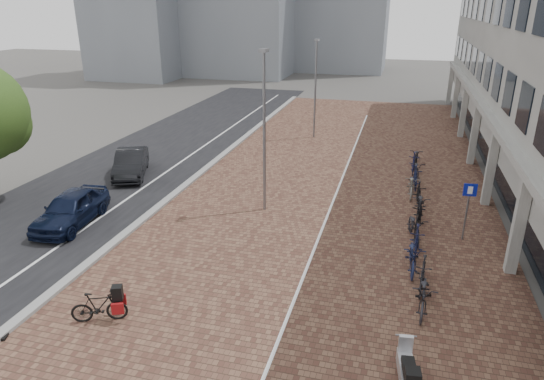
{
  "coord_description": "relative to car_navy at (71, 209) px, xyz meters",
  "views": [
    {
      "loc": [
        4.76,
        -11.52,
        8.42
      ],
      "look_at": [
        0.0,
        6.0,
        1.3
      ],
      "focal_mm": 31.54,
      "sensor_mm": 36.0,
      "label": 1
    }
  ],
  "objects": [
    {
      "name": "street_asphalt",
      "position": [
        -1.3,
        8.63,
        -0.69
      ],
      "size": [
        8.0,
        50.0,
        0.03
      ],
      "primitive_type": "cube",
      "color": "black",
      "rests_on": "ground"
    },
    {
      "name": "lamp_near",
      "position": [
        7.15,
        3.45,
        2.67
      ],
      "size": [
        0.12,
        0.12,
        6.72
      ],
      "primitive_type": "cylinder",
      "color": "slate",
      "rests_on": "ground"
    },
    {
      "name": "shoes",
      "position": [
        2.7,
        -6.7,
        -0.64
      ],
      "size": [
        0.45,
        0.41,
        0.09
      ],
      "primitive_type": null,
      "rotation": [
        0.0,
        0.0,
        0.37
      ],
      "color": "black",
      "rests_on": "ground"
    },
    {
      "name": "curb",
      "position": [
        2.6,
        8.63,
        -0.62
      ],
      "size": [
        0.35,
        42.0,
        0.14
      ],
      "primitive_type": "cube",
      "color": "gray",
      "rests_on": "ground"
    },
    {
      "name": "lamp_far",
      "position": [
        7.0,
        15.9,
        2.45
      ],
      "size": [
        0.12,
        0.12,
        6.27
      ],
      "primitive_type": "cylinder",
      "color": "gray",
      "rests_on": "ground"
    },
    {
      "name": "lane_line",
      "position": [
        0.7,
        8.63,
        -0.67
      ],
      "size": [
        0.12,
        44.0,
        0.0
      ],
      "primitive_type": "cube",
      "color": "white",
      "rests_on": "street_asphalt"
    },
    {
      "name": "bike_row",
      "position": [
        13.5,
        4.53,
        -0.17
      ],
      "size": [
        1.16,
        15.82,
        1.05
      ],
      "color": "black",
      "rests_on": "ground"
    },
    {
      "name": "scooter_front",
      "position": [
        13.19,
        -5.63,
        -0.15
      ],
      "size": [
        0.68,
        1.62,
        1.08
      ],
      "primitive_type": null,
      "rotation": [
        0.0,
        0.0,
        0.13
      ],
      "color": "#B7B7BC",
      "rests_on": "ground"
    },
    {
      "name": "plaza_brick",
      "position": [
        9.7,
        8.63,
        -0.68
      ],
      "size": [
        14.5,
        42.0,
        0.04
      ],
      "primitive_type": "cube",
      "color": "brown",
      "rests_on": "ground"
    },
    {
      "name": "car_navy",
      "position": [
        0.0,
        0.0,
        0.0
      ],
      "size": [
        2.02,
        4.19,
        1.38
      ],
      "primitive_type": "imported",
      "rotation": [
        0.0,
        0.0,
        0.1
      ],
      "color": "black",
      "rests_on": "ground"
    },
    {
      "name": "car_dark",
      "position": [
        -0.8,
        5.94,
        -0.02
      ],
      "size": [
        2.92,
        4.3,
        1.34
      ],
      "primitive_type": "imported",
      "rotation": [
        0.0,
        0.0,
        0.41
      ],
      "color": "black",
      "rests_on": "ground"
    },
    {
      "name": "parking_sign",
      "position": [
        15.2,
        2.7,
        0.83
      ],
      "size": [
        0.48,
        0.1,
        2.3
      ],
      "rotation": [
        0.0,
        0.0,
        0.08
      ],
      "color": "slate",
      "rests_on": "ground"
    },
    {
      "name": "ground",
      "position": [
        7.7,
        -3.37,
        -0.69
      ],
      "size": [
        140.0,
        140.0,
        0.0
      ],
      "primitive_type": "plane",
      "color": "#474442",
      "rests_on": "ground"
    },
    {
      "name": "parking_line",
      "position": [
        9.9,
        8.63,
        -0.66
      ],
      "size": [
        0.1,
        30.0,
        0.0
      ],
      "primitive_type": "cube",
      "color": "white",
      "rests_on": "plaza_brick"
    },
    {
      "name": "hero_bike",
      "position": [
        4.82,
        -5.29,
        -0.2
      ],
      "size": [
        1.61,
        1.01,
        1.1
      ],
      "rotation": [
        0.0,
        0.0,
        1.97
      ],
      "color": "black",
      "rests_on": "ground"
    }
  ]
}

